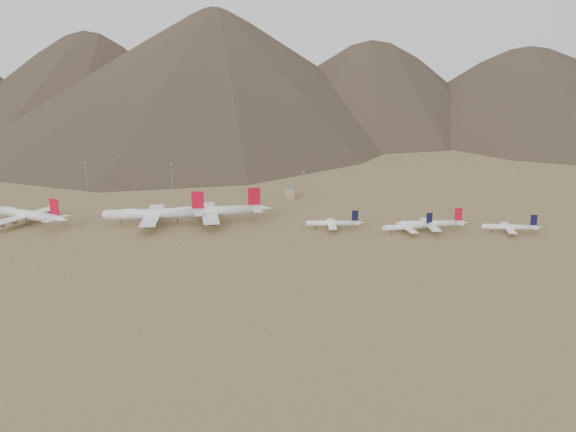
# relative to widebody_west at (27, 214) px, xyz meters

# --- Properties ---
(ground) EXTENTS (3000.00, 3000.00, 0.00)m
(ground) POSITION_rel_widebody_west_xyz_m (146.16, -20.91, -7.38)
(ground) COLOR #9A814F
(ground) RESTS_ON ground
(mountain_ridge) EXTENTS (4400.00, 1000.00, 300.00)m
(mountain_ridge) POSITION_rel_widebody_west_xyz_m (146.16, 879.09, 142.62)
(mountain_ridge) COLOR brown
(mountain_ridge) RESTS_ON ground
(widebody_west) EXTENTS (68.13, 54.64, 21.41)m
(widebody_west) POSITION_rel_widebody_west_xyz_m (0.00, 0.00, 0.00)
(widebody_west) COLOR white
(widebody_west) RESTS_ON ground
(widebody_centre) EXTENTS (78.22, 61.01, 23.39)m
(widebody_centre) POSITION_rel_widebody_west_xyz_m (89.44, 7.41, 0.68)
(widebody_centre) COLOR white
(widebody_centre) RESTS_ON ground
(widebody_east) EXTENTS (78.83, 62.27, 23.96)m
(widebody_east) POSITION_rel_widebody_west_xyz_m (127.26, 17.17, 0.88)
(widebody_east) COLOR white
(widebody_east) RESTS_ON ground
(narrowbody_a) EXTENTS (39.96, 28.84, 13.19)m
(narrowbody_a) POSITION_rel_widebody_west_xyz_m (213.95, 6.61, -3.10)
(narrowbody_a) COLOR white
(narrowbody_a) RESTS_ON ground
(narrowbody_b) EXTENTS (38.25, 28.38, 13.00)m
(narrowbody_b) POSITION_rel_widebody_west_xyz_m (264.24, 2.30, -3.16)
(narrowbody_b) COLOR white
(narrowbody_b) RESTS_ON ground
(narrowbody_c) EXTENTS (46.92, 34.07, 15.54)m
(narrowbody_c) POSITION_rel_widebody_west_xyz_m (280.82, 8.53, -2.34)
(narrowbody_c) COLOR white
(narrowbody_c) RESTS_ON ground
(narrowbody_d) EXTENTS (39.70, 28.38, 13.09)m
(narrowbody_d) POSITION_rel_widebody_west_xyz_m (331.71, 6.82, -3.13)
(narrowbody_d) COLOR white
(narrowbody_d) RESTS_ON ground
(control_tower) EXTENTS (8.00, 8.00, 12.00)m
(control_tower) POSITION_rel_widebody_west_xyz_m (176.16, 99.09, -2.06)
(control_tower) COLOR gray
(control_tower) RESTS_ON ground
(mast_far_west) EXTENTS (2.00, 0.60, 25.70)m
(mast_far_west) POSITION_rel_widebody_west_xyz_m (0.69, 106.68, 6.82)
(mast_far_west) COLOR gray
(mast_far_west) RESTS_ON ground
(mast_west) EXTENTS (2.00, 0.60, 25.70)m
(mast_west) POSITION_rel_widebody_west_xyz_m (74.63, 108.77, 6.82)
(mast_west) COLOR gray
(mast_west) RESTS_ON ground
(mast_centre) EXTENTS (2.00, 0.60, 25.70)m
(mast_centre) POSITION_rel_widebody_west_xyz_m (188.57, 81.32, 6.82)
(mast_centre) COLOR gray
(mast_centre) RESTS_ON ground
(mast_east) EXTENTS (2.00, 0.60, 25.70)m
(mast_east) POSITION_rel_widebody_west_xyz_m (272.74, 112.89, 6.82)
(mast_east) COLOR gray
(mast_east) RESTS_ON ground
(mast_far_east) EXTENTS (2.00, 0.60, 25.70)m
(mast_far_east) POSITION_rel_widebody_west_xyz_m (355.01, 103.96, 6.82)
(mast_far_east) COLOR gray
(mast_far_east) RESTS_ON ground
(desert_scrub) EXTENTS (434.64, 154.73, 0.93)m
(desert_scrub) POSITION_rel_widebody_west_xyz_m (135.54, -86.34, -7.05)
(desert_scrub) COLOR olive
(desert_scrub) RESTS_ON ground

